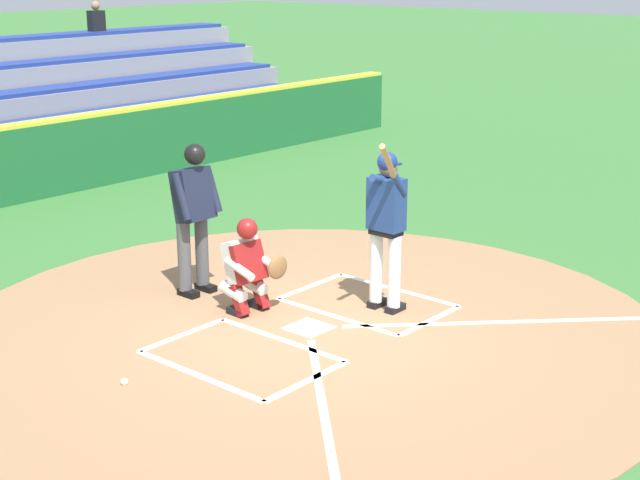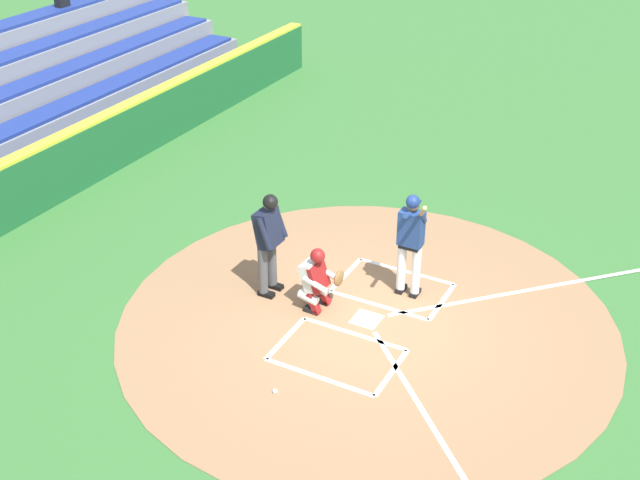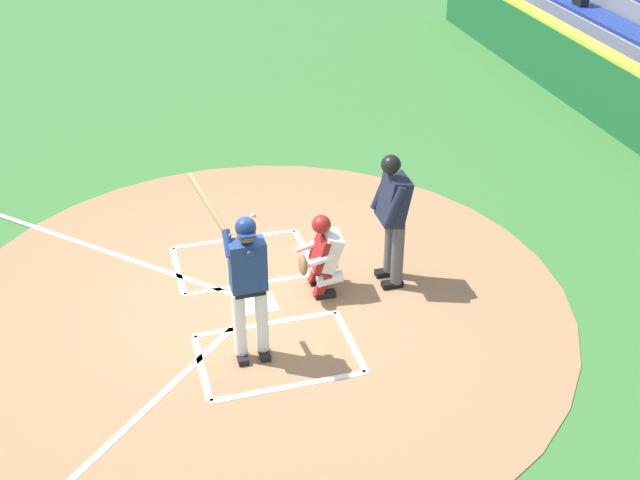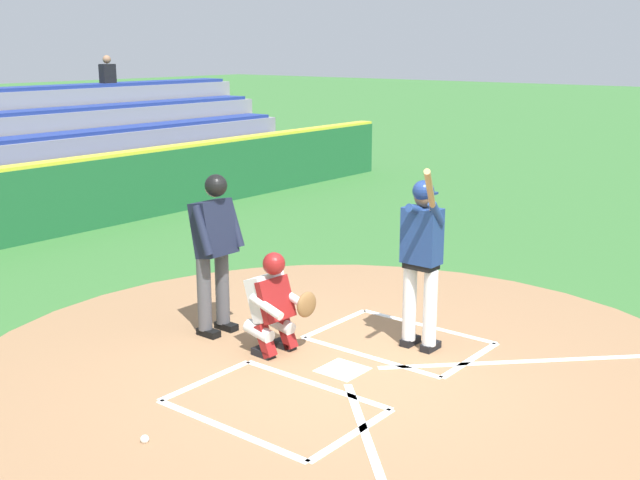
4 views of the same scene
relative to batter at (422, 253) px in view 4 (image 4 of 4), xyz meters
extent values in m
plane|color=#387033|center=(0.99, -0.30, -1.10)|extent=(120.00, 120.00, 0.00)
cylinder|color=#99704C|center=(0.99, -0.30, -1.09)|extent=(8.00, 8.00, 0.01)
cube|color=white|center=(0.99, -0.30, -1.08)|extent=(0.44, 0.44, 0.01)
cube|color=white|center=(-0.06, -1.20, -1.08)|extent=(1.20, 0.08, 0.01)
cube|color=white|center=(-0.06, 0.60, -1.08)|extent=(1.20, 0.08, 0.01)
cube|color=white|center=(0.54, -0.30, -1.08)|extent=(0.08, 1.80, 0.01)
cube|color=white|center=(-0.66, -0.30, -1.08)|extent=(0.08, 1.80, 0.01)
cube|color=white|center=(2.04, -1.20, -1.08)|extent=(1.20, 0.08, 0.01)
cube|color=white|center=(2.04, 0.60, -1.08)|extent=(1.20, 0.08, 0.01)
cube|color=white|center=(1.44, -0.30, -1.08)|extent=(0.08, 1.80, 0.01)
cube|color=white|center=(2.64, -0.30, -1.08)|extent=(0.08, 1.80, 0.01)
cube|color=white|center=(-1.11, 1.80, -1.08)|extent=(3.73, 3.73, 0.01)
cylinder|color=white|center=(-0.01, -0.14, -0.60)|extent=(0.15, 0.15, 0.84)
cube|color=black|center=(-0.05, -0.14, -1.05)|extent=(0.26, 0.12, 0.09)
cylinder|color=white|center=(-0.01, 0.12, -0.60)|extent=(0.15, 0.15, 0.84)
cube|color=black|center=(-0.05, 0.12, -1.05)|extent=(0.26, 0.12, 0.09)
cube|color=black|center=(-0.01, -0.01, -0.13)|extent=(0.22, 0.34, 0.10)
cube|color=navy|center=(-0.01, -0.01, 0.18)|extent=(0.24, 0.40, 0.60)
sphere|color=brown|center=(-0.03, -0.01, 0.59)|extent=(0.21, 0.21, 0.21)
sphere|color=navy|center=(-0.01, -0.01, 0.66)|extent=(0.23, 0.23, 0.23)
cube|color=navy|center=(-0.12, -0.01, 0.63)|extent=(0.11, 0.17, 0.02)
cylinder|color=navy|center=(0.04, -0.03, 0.46)|extent=(0.43, 0.09, 0.21)
cylinder|color=navy|center=(0.04, 0.18, 0.46)|extent=(0.27, 0.09, 0.29)
cylinder|color=#AD7F4C|center=(0.40, 0.31, 0.76)|extent=(0.68, 0.36, 0.53)
cylinder|color=#AD7F4C|center=(0.09, 0.17, 0.52)|extent=(0.10, 0.10, 0.08)
cube|color=black|center=(0.91, -1.16, -1.05)|extent=(0.14, 0.27, 0.09)
cube|color=maroon|center=(0.91, -1.12, -0.90)|extent=(0.13, 0.25, 0.37)
cylinder|color=silver|center=(0.90, -1.22, -0.82)|extent=(0.17, 0.37, 0.21)
cube|color=black|center=(1.22, -1.18, -1.05)|extent=(0.14, 0.27, 0.09)
cube|color=maroon|center=(1.23, -1.14, -0.90)|extent=(0.13, 0.25, 0.37)
cylinder|color=silver|center=(1.22, -1.24, -0.82)|extent=(0.17, 0.37, 0.21)
cube|color=silver|center=(1.06, -1.24, -0.48)|extent=(0.42, 0.38, 0.52)
cube|color=maroon|center=(1.07, -1.13, -0.48)|extent=(0.43, 0.24, 0.46)
sphere|color=#9E7051|center=(1.07, -1.17, -0.11)|extent=(0.21, 0.21, 0.21)
sphere|color=maroon|center=(1.07, -1.15, -0.09)|extent=(0.24, 0.24, 0.24)
cylinder|color=silver|center=(0.87, -1.06, -0.50)|extent=(0.12, 0.45, 0.20)
cylinder|color=silver|center=(1.27, -1.09, -0.50)|extent=(0.12, 0.45, 0.20)
ellipsoid|color=brown|center=(0.88, -0.86, -0.53)|extent=(0.29, 0.12, 0.28)
cylinder|color=#4C4C51|center=(0.88, -2.13, -0.59)|extent=(0.16, 0.16, 0.86)
cube|color=black|center=(0.89, -2.08, -1.05)|extent=(0.13, 0.28, 0.09)
cylinder|color=#4C4C51|center=(1.16, -2.13, -0.59)|extent=(0.16, 0.16, 0.86)
cube|color=black|center=(1.17, -2.08, -1.05)|extent=(0.13, 0.28, 0.09)
cube|color=#191E33|center=(1.03, -2.09, 0.15)|extent=(0.45, 0.37, 0.66)
sphere|color=beige|center=(1.03, -2.05, 0.62)|extent=(0.22, 0.22, 0.22)
sphere|color=black|center=(1.03, -2.03, 0.64)|extent=(0.25, 0.25, 0.25)
cylinder|color=#191E33|center=(0.79, -2.01, 0.18)|extent=(0.10, 0.29, 0.56)
cylinder|color=#191E33|center=(1.27, -2.02, 0.18)|extent=(0.10, 0.29, 0.56)
sphere|color=white|center=(3.23, -0.69, -1.06)|extent=(0.07, 0.07, 0.07)
cube|color=black|center=(-5.19, -12.18, 1.46)|extent=(0.36, 0.22, 0.46)
sphere|color=#9E7051|center=(-5.19, -12.18, 1.80)|extent=(0.20, 0.20, 0.20)
camera|label=1|loc=(8.33, 6.16, 2.83)|focal=53.36mm
camera|label=2|loc=(10.84, 4.09, 6.53)|focal=45.64mm
camera|label=3|loc=(-7.46, 1.27, 5.09)|focal=46.11mm
camera|label=4|loc=(7.02, 4.21, 2.14)|focal=44.41mm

